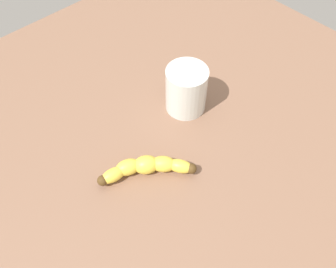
% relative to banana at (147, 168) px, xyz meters
% --- Properties ---
extents(wooden_tabletop, '(1.20, 1.20, 0.03)m').
position_rel_banana_xyz_m(wooden_tabletop, '(-0.12, -0.03, -0.03)').
color(wooden_tabletop, '#805C47').
rests_on(wooden_tabletop, ground).
extents(banana, '(0.17, 0.13, 0.04)m').
position_rel_banana_xyz_m(banana, '(0.00, 0.00, 0.00)').
color(banana, yellow).
rests_on(banana, wooden_tabletop).
extents(smoothie_glass, '(0.10, 0.10, 0.11)m').
position_rel_banana_xyz_m(smoothie_glass, '(-0.19, -0.08, 0.03)').
color(smoothie_glass, silver).
rests_on(smoothie_glass, wooden_tabletop).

